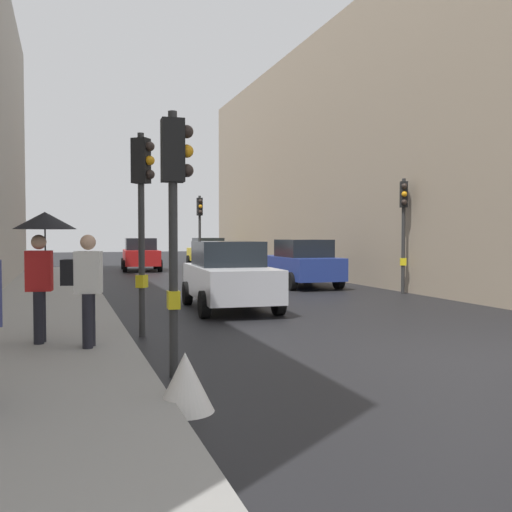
{
  "coord_description": "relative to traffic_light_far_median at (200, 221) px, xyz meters",
  "views": [
    {
      "loc": [
        -5.98,
        -7.4,
        1.92
      ],
      "look_at": [
        -0.65,
        8.35,
        1.31
      ],
      "focal_mm": 40.01,
      "sensor_mm": 36.0,
      "label": 1
    }
  ],
  "objects": [
    {
      "name": "traffic_light_near_left",
      "position": [
        -4.78,
        -19.13,
        -0.16
      ],
      "size": [
        0.43,
        0.25,
        3.57
      ],
      "color": "#2D2D2D",
      "rests_on": "ground"
    },
    {
      "name": "car_red_sedan",
      "position": [
        -2.2,
        4.71,
        -1.75
      ],
      "size": [
        2.23,
        4.31,
        1.76
      ],
      "color": "red",
      "rests_on": "ground"
    },
    {
      "name": "traffic_light_near_right",
      "position": [
        -4.78,
        -15.86,
        0.02
      ],
      "size": [
        0.43,
        0.39,
        3.84
      ],
      "color": "#2D2D2D",
      "rests_on": "ground"
    },
    {
      "name": "car_yellow_taxi",
      "position": [
        2.21,
        7.53,
        -1.75
      ],
      "size": [
        2.11,
        4.25,
        1.76
      ],
      "color": "yellow",
      "rests_on": "ground"
    },
    {
      "name": "sidewalk_kerb",
      "position": [
        -6.6,
        -13.32,
        -2.55
      ],
      "size": [
        3.0,
        40.0,
        0.16
      ],
      "primitive_type": "cube",
      "color": "gray",
      "rests_on": "ground"
    },
    {
      "name": "car_blue_van",
      "position": [
        2.22,
        -7.15,
        -1.75
      ],
      "size": [
        2.06,
        4.22,
        1.76
      ],
      "color": "navy",
      "rests_on": "ground"
    },
    {
      "name": "traffic_light_far_median",
      "position": [
        0.0,
        0.0,
        0.0
      ],
      "size": [
        0.24,
        0.43,
        3.81
      ],
      "color": "#2D2D2D",
      "rests_on": "ground"
    },
    {
      "name": "ground_plane",
      "position": [
        -0.22,
        -19.32,
        -2.63
      ],
      "size": [
        120.0,
        120.0,
        0.0
      ],
      "primitive_type": "plane",
      "color": "black"
    },
    {
      "name": "warning_sign_triangle",
      "position": [
        -4.96,
        -20.66,
        -2.3
      ],
      "size": [
        0.64,
        0.64,
        0.65
      ],
      "primitive_type": "cone",
      "color": "silver",
      "rests_on": "ground"
    },
    {
      "name": "car_silver_hatchback",
      "position": [
        -2.14,
        -12.54,
        -1.75
      ],
      "size": [
        2.22,
        4.3,
        1.76
      ],
      "color": "#BCBCC1",
      "rests_on": "ground"
    },
    {
      "name": "pedestrian_with_black_backpack",
      "position": [
        -5.88,
        -17.42,
        -1.46
      ],
      "size": [
        0.65,
        0.41,
        1.77
      ],
      "color": "black",
      "rests_on": "sidewalk_kerb"
    },
    {
      "name": "pedestrian_with_umbrella",
      "position": [
        -6.51,
        -16.83,
        -0.79
      ],
      "size": [
        1.0,
        1.0,
        2.14
      ],
      "color": "black",
      "rests_on": "sidewalk_kerb"
    },
    {
      "name": "building_facade_right",
      "position": [
        10.67,
        -1.71,
        2.92
      ],
      "size": [
        12.0,
        31.29,
        11.1
      ],
      "primitive_type": "cube",
      "color": "gray",
      "rests_on": "ground"
    },
    {
      "name": "traffic_light_mid_street",
      "position": [
        4.36,
        -10.59,
        -0.02
      ],
      "size": [
        0.35,
        0.45,
        3.77
      ],
      "color": "#2D2D2D",
      "rests_on": "ground"
    }
  ]
}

